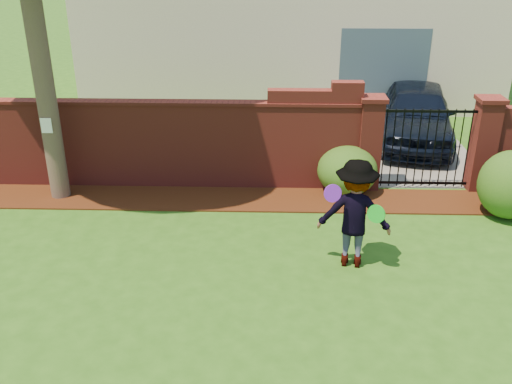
{
  "coord_description": "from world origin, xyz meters",
  "views": [
    {
      "loc": [
        0.5,
        -6.56,
        4.66
      ],
      "look_at": [
        0.26,
        1.4,
        1.05
      ],
      "focal_mm": 39.95,
      "sensor_mm": 36.0,
      "label": 1
    }
  ],
  "objects_px": {
    "car": "(417,117)",
    "frisbee_green": "(376,214)",
    "frisbee_purple": "(333,193)",
    "man": "(354,215)"
  },
  "relations": [
    {
      "from": "car",
      "to": "frisbee_green",
      "type": "bearing_deg",
      "value": -97.49
    },
    {
      "from": "frisbee_green",
      "to": "car",
      "type": "bearing_deg",
      "value": 71.59
    },
    {
      "from": "frisbee_purple",
      "to": "car",
      "type": "bearing_deg",
      "value": 66.18
    },
    {
      "from": "car",
      "to": "frisbee_purple",
      "type": "distance_m",
      "value": 6.4
    },
    {
      "from": "frisbee_green",
      "to": "frisbee_purple",
      "type": "bearing_deg",
      "value": -175.8
    },
    {
      "from": "frisbee_green",
      "to": "man",
      "type": "bearing_deg",
      "value": 142.77
    },
    {
      "from": "man",
      "to": "frisbee_purple",
      "type": "distance_m",
      "value": 0.65
    },
    {
      "from": "frisbee_purple",
      "to": "frisbee_green",
      "type": "xyz_separation_m",
      "value": [
        0.65,
        0.05,
        -0.34
      ]
    },
    {
      "from": "car",
      "to": "frisbee_purple",
      "type": "relative_size",
      "value": 15.87
    },
    {
      "from": "man",
      "to": "car",
      "type": "bearing_deg",
      "value": -101.61
    }
  ]
}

